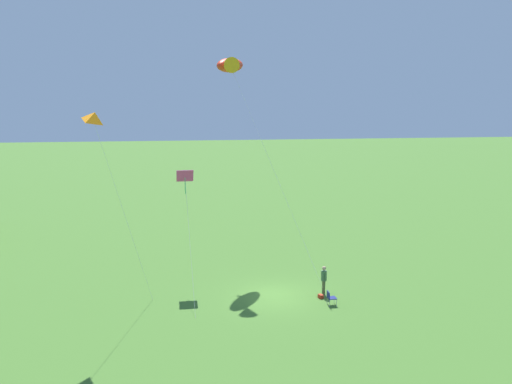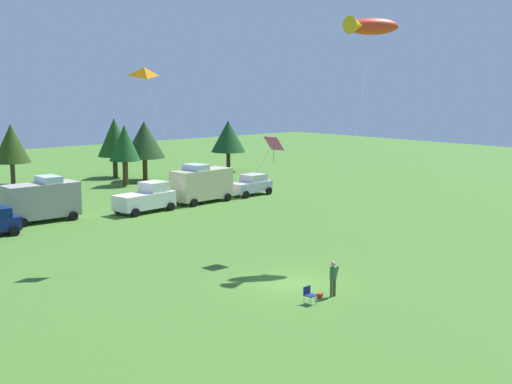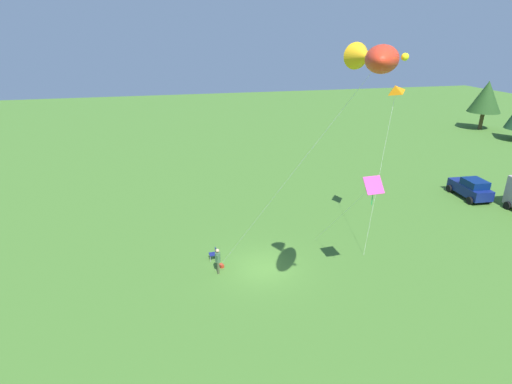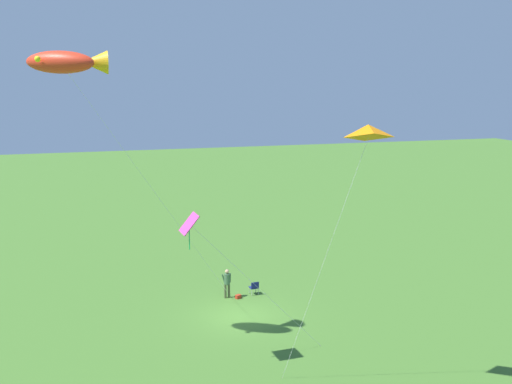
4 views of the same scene
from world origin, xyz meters
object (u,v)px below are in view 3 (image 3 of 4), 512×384
Objects in this scene: kite_large_fish at (377,59)px; kite_delta_orange at (395,90)px; backpack_on_grass at (221,266)px; car_navy_hatch at (471,188)px; folding_chair at (214,253)px; kite_diamond_rainbow at (372,187)px; person_kite_flyer at (218,259)px.

kite_large_fish is 13.19m from kite_delta_orange.
car_navy_hatch reaches higher than backpack_on_grass.
kite_diamond_rainbow reaches higher than folding_chair.
backpack_on_grass is at bearing -117.90° from kite_diamond_rainbow.
folding_chair is 11.39m from kite_diamond_rainbow.
person_kite_flyer is 2.12× the size of folding_chair.
kite_delta_orange reaches higher than person_kite_flyer.
kite_large_fish is 8.90m from kite_diamond_rainbow.
kite_diamond_rainbow is at bearing 62.10° from backpack_on_grass.
folding_chair is 16.14m from kite_delta_orange.
kite_delta_orange is at bearing 145.02° from kite_large_fish.
car_navy_hatch is at bearing 128.30° from kite_large_fish.
backpack_on_grass is at bearing -71.08° from car_navy_hatch.
person_kite_flyer is 15.95m from kite_delta_orange.
person_kite_flyer is at bearing -79.07° from kite_delta_orange.
kite_diamond_rainbow reaches higher than car_navy_hatch.
folding_chair is at bearing -73.67° from car_navy_hatch.
backpack_on_grass is at bearing -81.54° from kite_delta_orange.
kite_delta_orange is (-5.94, 4.28, 4.27)m from kite_diamond_rainbow.
folding_chair is at bearing -89.32° from person_kite_flyer.
kite_delta_orange is at bearing 178.69° from folding_chair.
car_navy_hatch is 0.31× the size of kite_large_fish.
kite_large_fish is (8.79, 4.68, 13.31)m from backpack_on_grass.
kite_large_fish reaches higher than car_navy_hatch.
person_kite_flyer is at bearing -26.48° from backpack_on_grass.
car_navy_hatch is at bearing -163.83° from person_kite_flyer.
kite_diamond_rainbow reaches higher than person_kite_flyer.
backpack_on_grass is 0.07× the size of car_navy_hatch.
person_kite_flyer is 15.67m from kite_large_fish.
car_navy_hatch is (-7.17, 24.44, -0.07)m from person_kite_flyer.
kite_large_fish reaches higher than kite_delta_orange.
kite_delta_orange is (-0.71, 12.41, 10.29)m from folding_chair.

